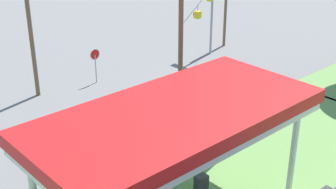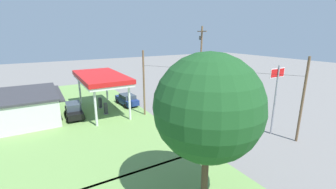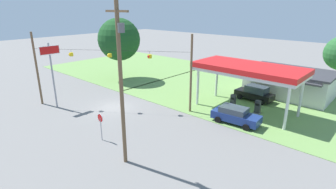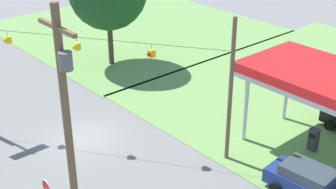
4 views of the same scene
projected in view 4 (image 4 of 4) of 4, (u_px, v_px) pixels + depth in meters
ground_plane at (85, 138)px, 29.39m from camera, size 160.00×160.00×0.00m
grass_verge_opposite_corner at (134, 28)px, 49.70m from camera, size 24.00×24.00×0.04m
fuel_pump_near at (313, 141)px, 27.68m from camera, size 0.71×0.56×1.54m
car_at_pumps_front at (311, 183)px, 23.69m from camera, size 4.84×2.38×1.70m
utility_pole_main at (70, 150)px, 16.20m from camera, size 2.20×0.44×11.67m
signal_span_gantry at (79, 71)px, 27.39m from camera, size 15.00×10.24×8.51m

